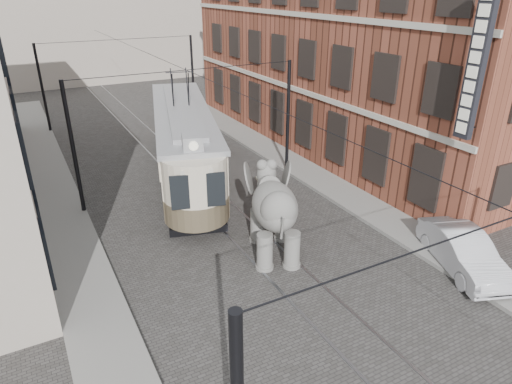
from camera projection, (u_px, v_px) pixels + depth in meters
ground at (255, 243)px, 18.20m from camera, size 120.00×120.00×0.00m
tram_rails at (255, 243)px, 18.19m from camera, size 1.54×80.00×0.02m
sidewalk_right at (370, 209)px, 20.75m from camera, size 2.00×60.00×0.15m
sidewalk_left at (87, 288)px, 15.37m from camera, size 2.00×60.00×0.15m
brick_building at (344, 47)px, 27.62m from camera, size 8.00×26.00×12.00m
distant_block at (75, 10)px, 47.28m from camera, size 28.00×10.00×14.00m
catenary at (200, 138)px, 20.86m from camera, size 11.00×30.20×6.00m
tram at (183, 125)px, 23.63m from camera, size 6.58×14.23×5.54m
elephant at (274, 217)px, 16.89m from camera, size 4.47×5.79×3.14m
parked_car at (463, 251)px, 16.29m from camera, size 2.98×4.60×1.43m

